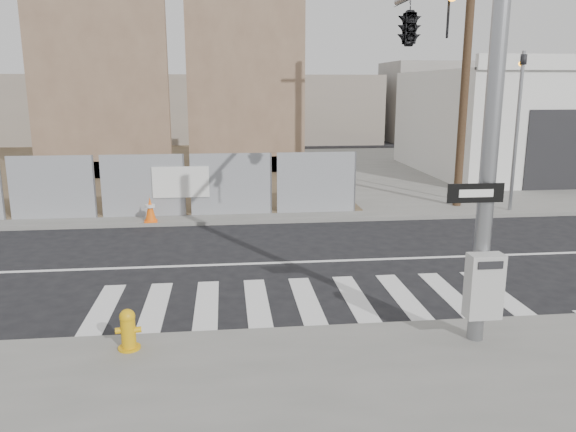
{
  "coord_description": "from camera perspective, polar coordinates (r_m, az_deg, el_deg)",
  "views": [
    {
      "loc": [
        -1.56,
        -13.05,
        4.22
      ],
      "look_at": [
        -0.21,
        -0.97,
        1.4
      ],
      "focal_mm": 35.0,
      "sensor_mm": 36.0,
      "label": 1
    }
  ],
  "objects": [
    {
      "name": "far_signal_pole",
      "position": [
        20.08,
        22.39,
        10.0
      ],
      "size": [
        0.16,
        0.2,
        5.6
      ],
      "color": "gray",
      "rests_on": "sidewalk_far"
    },
    {
      "name": "utility_pole_right",
      "position": [
        20.25,
        17.72,
        15.26
      ],
      "size": [
        1.6,
        0.28,
        10.0
      ],
      "color": "#463221",
      "rests_on": "sidewalk_far"
    },
    {
      "name": "sidewalk_far",
      "position": [
        27.41,
        -3.06,
        4.32
      ],
      "size": [
        50.0,
        20.0,
        0.12
      ],
      "primitive_type": "cube",
      "color": "slate",
      "rests_on": "ground"
    },
    {
      "name": "signal_pole",
      "position": [
        11.74,
        14.34,
        15.4
      ],
      "size": [
        0.96,
        5.87,
        7.0
      ],
      "color": "gray",
      "rests_on": "sidewalk_near"
    },
    {
      "name": "auto_shop",
      "position": [
        30.36,
        24.75,
        8.71
      ],
      "size": [
        12.0,
        10.2,
        5.95
      ],
      "color": "silver",
      "rests_on": "sidewalk_far"
    },
    {
      "name": "fire_hydrant",
      "position": [
        9.44,
        -15.93,
        -11.02
      ],
      "size": [
        0.42,
        0.42,
        0.67
      ],
      "rotation": [
        0.0,
        0.0,
        0.2
      ],
      "color": "#D29A0B",
      "rests_on": "sidewalk_near"
    },
    {
      "name": "concrete_wall_left",
      "position": [
        26.71,
        -18.47,
        10.61
      ],
      "size": [
        6.0,
        1.3,
        8.0
      ],
      "color": "brown",
      "rests_on": "sidewalk_far"
    },
    {
      "name": "concrete_wall_right",
      "position": [
        27.17,
        -4.23,
        11.26
      ],
      "size": [
        5.5,
        1.3,
        8.0
      ],
      "color": "brown",
      "rests_on": "sidewalk_far"
    },
    {
      "name": "ground",
      "position": [
        13.8,
        0.4,
        -4.74
      ],
      "size": [
        100.0,
        100.0,
        0.0
      ],
      "primitive_type": "plane",
      "color": "black",
      "rests_on": "ground"
    },
    {
      "name": "traffic_cone_d",
      "position": [
        18.88,
        -8.06,
        1.35
      ],
      "size": [
        0.39,
        0.39,
        0.63
      ],
      "rotation": [
        0.0,
        0.0,
        -0.25
      ],
      "color": "red",
      "rests_on": "sidewalk_far"
    },
    {
      "name": "traffic_cone_c",
      "position": [
        17.82,
        -13.82,
        0.62
      ],
      "size": [
        0.44,
        0.44,
        0.77
      ],
      "rotation": [
        0.0,
        0.0,
        0.12
      ],
      "color": "#FF600D",
      "rests_on": "sidewalk_far"
    }
  ]
}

